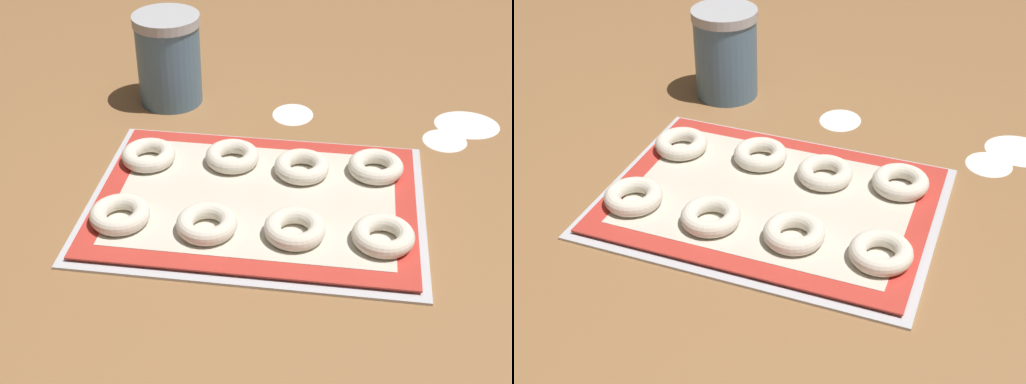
# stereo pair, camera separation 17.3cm
# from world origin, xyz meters

# --- Properties ---
(ground_plane) EXTENTS (2.80, 2.80, 0.00)m
(ground_plane) POSITION_xyz_m (0.00, 0.00, 0.00)
(ground_plane) COLOR olive
(baking_tray) EXTENTS (0.46, 0.34, 0.01)m
(baking_tray) POSITION_xyz_m (0.02, -0.00, 0.00)
(baking_tray) COLOR silver
(baking_tray) RESTS_ON ground_plane
(baking_mat) EXTENTS (0.43, 0.31, 0.00)m
(baking_mat) POSITION_xyz_m (0.02, -0.00, 0.01)
(baking_mat) COLOR red
(baking_mat) RESTS_ON baking_tray
(bagel_front_far_left) EXTENTS (0.08, 0.08, 0.02)m
(bagel_front_far_left) POSITION_xyz_m (-0.15, -0.08, 0.02)
(bagel_front_far_left) COLOR silver
(bagel_front_far_left) RESTS_ON baking_mat
(bagel_front_mid_left) EXTENTS (0.08, 0.08, 0.02)m
(bagel_front_mid_left) POSITION_xyz_m (-0.04, -0.08, 0.02)
(bagel_front_mid_left) COLOR silver
(bagel_front_mid_left) RESTS_ON baking_mat
(bagel_front_mid_right) EXTENTS (0.08, 0.08, 0.02)m
(bagel_front_mid_right) POSITION_xyz_m (0.07, -0.08, 0.02)
(bagel_front_mid_right) COLOR silver
(bagel_front_mid_right) RESTS_ON baking_mat
(bagel_front_far_right) EXTENTS (0.08, 0.08, 0.02)m
(bagel_front_far_right) POSITION_xyz_m (0.19, -0.07, 0.02)
(bagel_front_far_right) COLOR silver
(bagel_front_far_right) RESTS_ON baking_mat
(bagel_back_far_left) EXTENTS (0.08, 0.08, 0.02)m
(bagel_back_far_left) POSITION_xyz_m (-0.15, 0.07, 0.02)
(bagel_back_far_left) COLOR silver
(bagel_back_far_left) RESTS_ON baking_mat
(bagel_back_mid_left) EXTENTS (0.08, 0.08, 0.02)m
(bagel_back_mid_left) POSITION_xyz_m (-0.03, 0.08, 0.02)
(bagel_back_mid_left) COLOR silver
(bagel_back_mid_left) RESTS_ON baking_mat
(bagel_back_mid_right) EXTENTS (0.08, 0.08, 0.02)m
(bagel_back_mid_right) POSITION_xyz_m (0.07, 0.07, 0.02)
(bagel_back_mid_right) COLOR silver
(bagel_back_mid_right) RESTS_ON baking_mat
(bagel_back_far_right) EXTENTS (0.08, 0.08, 0.02)m
(bagel_back_far_right) POSITION_xyz_m (0.18, 0.08, 0.02)
(bagel_back_far_right) COLOR silver
(bagel_back_far_right) RESTS_ON baking_mat
(flour_canister) EXTENTS (0.11, 0.11, 0.15)m
(flour_canister) POSITION_xyz_m (-0.17, 0.28, 0.08)
(flour_canister) COLOR slate
(flour_canister) RESTS_ON ground_plane
(flour_patch_near) EXTENTS (0.07, 0.08, 0.00)m
(flour_patch_near) POSITION_xyz_m (0.04, 0.26, 0.00)
(flour_patch_near) COLOR white
(flour_patch_near) RESTS_ON ground_plane
(flour_patch_far) EXTENTS (0.07, 0.07, 0.00)m
(flour_patch_far) POSITION_xyz_m (0.29, 0.21, 0.00)
(flour_patch_far) COLOR white
(flour_patch_far) RESTS_ON ground_plane
(flour_patch_side) EXTENTS (0.10, 0.09, 0.00)m
(flour_patch_side) POSITION_xyz_m (0.33, 0.26, 0.00)
(flour_patch_side) COLOR white
(flour_patch_side) RESTS_ON ground_plane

